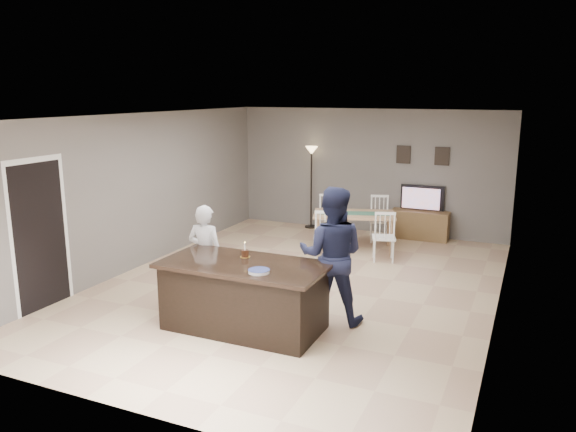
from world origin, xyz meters
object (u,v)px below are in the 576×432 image
at_px(tv_console, 420,225).
at_px(birthday_cake, 245,253).
at_px(kitchen_island, 244,296).
at_px(dining_table, 354,220).
at_px(man, 332,255).
at_px(floor_lamp, 311,165).
at_px(plate_stack, 259,271).
at_px(television, 422,198).
at_px(woman, 206,255).

height_order(tv_console, birthday_cake, birthday_cake).
distance_m(kitchen_island, birthday_cake, 0.56).
bearing_deg(dining_table, man, -95.58).
height_order(kitchen_island, floor_lamp, floor_lamp).
xyz_separation_m(tv_console, birthday_cake, (-1.31, -5.33, 0.65)).
bearing_deg(plate_stack, television, 81.95).
xyz_separation_m(man, floor_lamp, (-2.23, 4.88, 0.52)).
relative_size(television, dining_table, 0.43).
relative_size(plate_stack, floor_lamp, 0.14).
height_order(tv_console, plate_stack, plate_stack).
distance_m(man, floor_lamp, 5.39).
xyz_separation_m(kitchen_island, man, (0.95, 0.71, 0.47)).
bearing_deg(kitchen_island, tv_console, 77.84).
relative_size(kitchen_island, birthday_cake, 10.27).
relative_size(tv_console, dining_table, 0.56).
bearing_deg(man, floor_lamp, -76.77).
bearing_deg(man, woman, -7.69).
distance_m(television, birthday_cake, 5.55).
xyz_separation_m(woman, plate_stack, (1.31, -0.87, 0.18)).
xyz_separation_m(television, plate_stack, (-0.84, -5.92, 0.06)).
relative_size(tv_console, woman, 0.81).
bearing_deg(man, television, -104.19).
bearing_deg(television, dining_table, 54.61).
bearing_deg(plate_stack, woman, 146.47).
bearing_deg(television, tv_console, 90.00).
bearing_deg(kitchen_island, birthday_cake, 114.58).
relative_size(man, plate_stack, 6.98).
bearing_deg(woman, tv_console, -117.12).
xyz_separation_m(birthday_cake, plate_stack, (0.47, -0.52, -0.03)).
bearing_deg(dining_table, television, 36.54).
relative_size(plate_stack, dining_table, 0.12).
bearing_deg(tv_console, plate_stack, -98.15).
bearing_deg(man, plate_stack, 47.99).
bearing_deg(plate_stack, man, 59.28).
height_order(television, floor_lamp, floor_lamp).
bearing_deg(dining_table, floor_lamp, 118.21).
bearing_deg(kitchen_island, television, 77.99).
distance_m(man, dining_table, 3.59).
bearing_deg(television, birthday_cake, 76.34).
relative_size(woman, floor_lamp, 0.79).
distance_m(birthday_cake, dining_table, 3.98).
bearing_deg(kitchen_island, man, 36.68).
distance_m(tv_console, plate_stack, 5.94).
bearing_deg(tv_console, birthday_cake, -103.83).
xyz_separation_m(tv_console, floor_lamp, (-2.48, 0.02, 1.14)).
distance_m(kitchen_island, plate_stack, 0.65).
bearing_deg(floor_lamp, kitchen_island, -77.14).
distance_m(tv_console, woman, 5.44).
bearing_deg(plate_stack, dining_table, 92.37).
bearing_deg(man, kitchen_island, 25.40).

